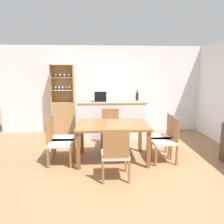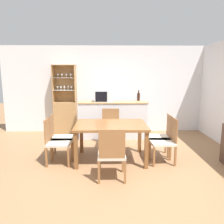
% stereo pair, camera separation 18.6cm
% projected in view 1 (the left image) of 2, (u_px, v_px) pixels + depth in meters
% --- Properties ---
extents(ground_plane, '(18.00, 18.00, 0.00)m').
position_uv_depth(ground_plane, '(124.00, 166.00, 4.21)').
color(ground_plane, '#936B47').
extents(wall_back, '(6.80, 0.06, 2.55)m').
position_uv_depth(wall_back, '(115.00, 89.00, 6.57)').
color(wall_back, silver).
rests_on(wall_back, ground_plane).
extents(kitchen_counter, '(1.85, 0.56, 1.00)m').
position_uv_depth(kitchen_counter, '(112.00, 119.00, 6.01)').
color(kitchen_counter, silver).
rests_on(kitchen_counter, ground_plane).
extents(display_cabinet, '(0.65, 0.37, 1.99)m').
position_uv_depth(display_cabinet, '(64.00, 113.00, 6.40)').
color(display_cabinet, tan).
rests_on(display_cabinet, ground_plane).
extents(dining_table, '(1.42, 0.99, 0.75)m').
position_uv_depth(dining_table, '(112.00, 128.00, 4.39)').
color(dining_table, brown).
rests_on(dining_table, ground_plane).
extents(dining_chair_head_near, '(0.46, 0.46, 0.90)m').
position_uv_depth(dining_chair_head_near, '(115.00, 154.00, 3.60)').
color(dining_chair_head_near, beige).
rests_on(dining_chair_head_near, ground_plane).
extents(dining_chair_side_left_near, '(0.46, 0.46, 0.90)m').
position_uv_depth(dining_chair_side_left_near, '(58.00, 142.00, 4.23)').
color(dining_chair_side_left_near, beige).
rests_on(dining_chair_side_left_near, ground_plane).
extents(dining_chair_side_right_near, '(0.48, 0.48, 0.90)m').
position_uv_depth(dining_chair_side_right_near, '(166.00, 140.00, 4.35)').
color(dining_chair_side_right_near, beige).
rests_on(dining_chair_side_right_near, ground_plane).
extents(dining_chair_side_right_far, '(0.47, 0.47, 0.90)m').
position_uv_depth(dining_chair_side_right_far, '(162.00, 136.00, 4.63)').
color(dining_chair_side_right_far, beige).
rests_on(dining_chair_side_right_far, ground_plane).
extents(dining_chair_head_far, '(0.47, 0.47, 0.90)m').
position_uv_depth(dining_chair_head_far, '(110.00, 128.00, 5.26)').
color(dining_chair_head_far, beige).
rests_on(dining_chair_head_far, ground_plane).
extents(dining_chair_side_left_far, '(0.48, 0.48, 0.90)m').
position_uv_depth(dining_chair_side_left_far, '(61.00, 138.00, 4.52)').
color(dining_chair_side_left_far, beige).
rests_on(dining_chair_side_left_far, ground_plane).
extents(microwave, '(0.48, 0.37, 0.31)m').
position_uv_depth(microwave, '(103.00, 96.00, 5.85)').
color(microwave, silver).
rests_on(microwave, kitchen_counter).
extents(wine_bottle, '(0.08, 0.08, 0.30)m').
position_uv_depth(wine_bottle, '(137.00, 96.00, 6.10)').
color(wine_bottle, black).
rests_on(wine_bottle, kitchen_counter).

